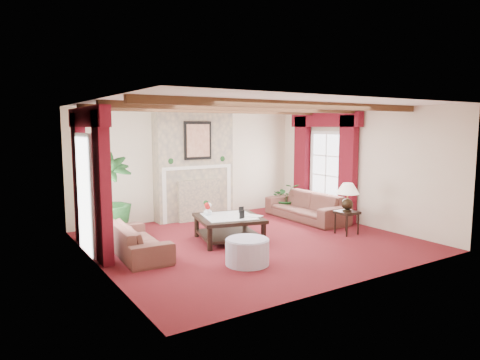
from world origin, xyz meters
TOP-DOWN VIEW (x-y plane):
  - floor at (0.00, 0.00)m, footprint 6.00×6.00m
  - ceiling at (0.00, 0.00)m, footprint 6.00×6.00m
  - back_wall at (0.00, 2.75)m, footprint 6.00×0.02m
  - left_wall at (-3.00, 0.00)m, footprint 0.02×5.50m
  - right_wall at (3.00, 0.00)m, footprint 0.02×5.50m
  - ceiling_beams at (0.00, 0.00)m, footprint 6.00×3.00m
  - fireplace at (0.00, 2.55)m, footprint 2.00×0.52m
  - french_door_left at (-2.97, 1.00)m, footprint 0.10×1.10m
  - french_door_right at (2.97, 1.00)m, footprint 0.10×1.10m
  - curtains_left at (-2.86, 1.00)m, footprint 0.20×2.40m
  - curtains_right at (2.86, 1.00)m, footprint 0.20×2.40m
  - sofa_left at (-2.23, 0.36)m, footprint 1.95×0.75m
  - sofa_right at (2.25, 0.94)m, footprint 2.27×0.70m
  - potted_palm at (-2.42, 1.61)m, footprint 1.05×1.81m
  - small_plant at (2.33, 1.86)m, footprint 1.26×1.28m
  - coffee_table at (-0.38, 0.26)m, footprint 1.48×1.48m
  - side_table at (2.03, -0.61)m, footprint 0.50×0.50m
  - ottoman at (-0.88, -1.16)m, footprint 0.73×0.73m
  - table_lamp at (2.03, -0.61)m, footprint 0.49×0.49m
  - flower_vase at (-0.68, 0.59)m, footprint 0.20×0.21m
  - book at (-0.08, -0.07)m, footprint 0.25×0.19m
  - photo_frame_a at (-0.28, -0.07)m, footprint 0.13×0.05m
  - photo_frame_b at (0.00, 0.39)m, footprint 0.11×0.04m

SIDE VIEW (x-z plane):
  - floor at x=0.00m, z-range 0.00..0.00m
  - ottoman at x=-0.88m, z-range 0.00..0.43m
  - side_table at x=2.03m, z-range 0.00..0.50m
  - coffee_table at x=-0.38m, z-range 0.00..0.50m
  - small_plant at x=2.33m, z-range 0.00..0.62m
  - sofa_left at x=-2.23m, z-range 0.00..0.74m
  - sofa_right at x=2.25m, z-range 0.00..0.88m
  - potted_palm at x=-2.42m, z-range 0.00..1.00m
  - photo_frame_b at x=0.00m, z-range 0.50..0.64m
  - photo_frame_a at x=-0.28m, z-range 0.50..0.67m
  - flower_vase at x=-0.68m, z-range 0.50..0.67m
  - book at x=-0.08m, z-range 0.50..0.81m
  - table_lamp at x=2.03m, z-range 0.50..1.12m
  - back_wall at x=0.00m, z-range 0.00..2.70m
  - left_wall at x=-3.00m, z-range 0.00..2.70m
  - right_wall at x=3.00m, z-range 0.00..2.70m
  - french_door_left at x=-2.97m, z-range 1.05..3.21m
  - french_door_right at x=2.97m, z-range 1.05..3.21m
  - curtains_left at x=-2.86m, z-range 1.28..3.83m
  - curtains_right at x=2.86m, z-range 1.28..3.83m
  - ceiling_beams at x=0.00m, z-range 2.58..2.70m
  - ceiling at x=0.00m, z-range 2.70..2.70m
  - fireplace at x=0.00m, z-range 1.35..4.05m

